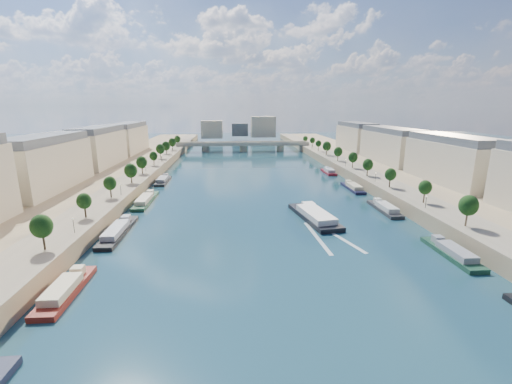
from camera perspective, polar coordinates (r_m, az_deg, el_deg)
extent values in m
plane|color=#0C2F36|center=(163.00, -0.28, 0.76)|extent=(700.00, 700.00, 0.00)
cube|color=#9E8460|center=(173.13, -24.79, 1.08)|extent=(44.00, 520.00, 5.00)
cube|color=#9E8460|center=(182.11, 22.96, 1.85)|extent=(44.00, 520.00, 5.00)
cube|color=gray|center=(167.93, -20.09, 2.05)|extent=(14.00, 520.00, 0.10)
cube|color=gray|center=(175.28, 18.67, 2.65)|extent=(14.00, 520.00, 0.10)
cylinder|color=#382B1E|center=(93.17, -32.40, -7.44)|extent=(0.50, 0.50, 3.82)
ellipsoid|color=black|center=(92.05, -32.70, -5.35)|extent=(4.80, 4.80, 5.52)
cylinder|color=#382B1E|center=(113.64, -26.88, -3.14)|extent=(0.50, 0.50, 3.82)
ellipsoid|color=black|center=(112.72, -27.08, -1.40)|extent=(4.80, 4.80, 5.52)
cylinder|color=#382B1E|center=(135.28, -23.11, -0.17)|extent=(0.50, 0.50, 3.82)
ellipsoid|color=black|center=(134.51, -23.26, 1.31)|extent=(4.80, 4.80, 5.52)
cylinder|color=#382B1E|center=(157.60, -20.40, 1.97)|extent=(0.50, 0.50, 3.82)
ellipsoid|color=black|center=(156.94, -20.51, 3.26)|extent=(4.80, 4.80, 5.52)
cylinder|color=#382B1E|center=(180.36, -18.36, 3.58)|extent=(0.50, 0.50, 3.82)
ellipsoid|color=black|center=(179.78, -18.44, 4.70)|extent=(4.80, 4.80, 5.52)
cylinder|color=#382B1E|center=(203.40, -16.77, 4.82)|extent=(0.50, 0.50, 3.82)
ellipsoid|color=black|center=(202.89, -16.84, 5.82)|extent=(4.80, 4.80, 5.52)
cylinder|color=#382B1E|center=(226.64, -15.51, 5.80)|extent=(0.50, 0.50, 3.82)
ellipsoid|color=black|center=(226.18, -15.57, 6.70)|extent=(4.80, 4.80, 5.52)
cylinder|color=#382B1E|center=(250.02, -14.47, 6.60)|extent=(0.50, 0.50, 3.82)
ellipsoid|color=black|center=(249.61, -14.52, 7.42)|extent=(4.80, 4.80, 5.52)
cylinder|color=#382B1E|center=(273.51, -13.62, 7.26)|extent=(0.50, 0.50, 3.82)
ellipsoid|color=black|center=(273.13, -13.66, 8.01)|extent=(4.80, 4.80, 5.52)
cylinder|color=#382B1E|center=(297.08, -12.89, 7.82)|extent=(0.50, 0.50, 3.82)
ellipsoid|color=black|center=(296.73, -12.93, 8.51)|extent=(4.80, 4.80, 5.52)
cylinder|color=#382B1E|center=(111.35, 32.45, -4.18)|extent=(0.50, 0.50, 3.82)
ellipsoid|color=black|center=(110.42, 32.69, -2.40)|extent=(4.80, 4.80, 5.52)
cylinder|color=#382B1E|center=(130.45, 26.30, -1.00)|extent=(0.50, 0.50, 3.82)
ellipsoid|color=black|center=(129.65, 26.47, 0.53)|extent=(4.80, 4.80, 5.52)
cylinder|color=#382B1E|center=(150.96, 21.78, 1.35)|extent=(0.50, 0.50, 3.82)
ellipsoid|color=black|center=(150.27, 21.90, 2.68)|extent=(4.80, 4.80, 5.52)
cylinder|color=#382B1E|center=(172.36, 18.36, 3.12)|extent=(0.50, 0.50, 3.82)
ellipsoid|color=black|center=(171.76, 18.45, 4.29)|extent=(4.80, 4.80, 5.52)
cylinder|color=#382B1E|center=(194.38, 15.69, 4.49)|extent=(0.50, 0.50, 3.82)
ellipsoid|color=black|center=(193.85, 15.76, 5.53)|extent=(4.80, 4.80, 5.52)
cylinder|color=#382B1E|center=(216.82, 13.56, 5.57)|extent=(0.50, 0.50, 3.82)
ellipsoid|color=black|center=(216.34, 13.62, 6.51)|extent=(4.80, 4.80, 5.52)
cylinder|color=#382B1E|center=(239.56, 11.83, 6.44)|extent=(0.50, 0.50, 3.82)
ellipsoid|color=black|center=(239.12, 11.88, 7.29)|extent=(4.80, 4.80, 5.52)
cylinder|color=#382B1E|center=(262.52, 10.40, 7.15)|extent=(0.50, 0.50, 3.82)
ellipsoid|color=black|center=(262.13, 10.43, 7.93)|extent=(4.80, 4.80, 5.52)
cylinder|color=#382B1E|center=(285.66, 9.19, 7.75)|extent=(0.50, 0.50, 3.82)
ellipsoid|color=black|center=(285.29, 9.22, 8.47)|extent=(4.80, 4.80, 5.52)
cylinder|color=#382B1E|center=(308.92, 8.17, 8.25)|extent=(0.50, 0.50, 3.82)
ellipsoid|color=black|center=(308.59, 8.19, 8.92)|extent=(4.80, 4.80, 5.52)
cylinder|color=black|center=(102.15, -28.09, -5.06)|extent=(0.14, 0.14, 4.00)
sphere|color=#FFE5B2|center=(101.54, -28.23, -3.94)|extent=(0.36, 0.36, 0.36)
cylinder|color=black|center=(138.17, -21.62, 0.29)|extent=(0.14, 0.14, 4.00)
sphere|color=#FFE5B2|center=(137.72, -21.70, 1.14)|extent=(0.36, 0.36, 0.36)
cylinder|color=black|center=(175.92, -17.87, 3.39)|extent=(0.14, 0.14, 4.00)
sphere|color=#FFE5B2|center=(175.57, -17.92, 4.07)|extent=(0.36, 0.36, 0.36)
cylinder|color=black|center=(214.49, -15.45, 5.39)|extent=(0.14, 0.14, 4.00)
sphere|color=#FFE5B2|center=(214.20, -15.49, 5.94)|extent=(0.36, 0.36, 0.36)
cylinder|color=black|center=(253.50, -13.76, 6.76)|extent=(0.14, 0.14, 4.00)
sphere|color=#FFE5B2|center=(253.25, -13.79, 7.23)|extent=(0.36, 0.36, 0.36)
cylinder|color=black|center=(125.02, 26.45, -1.59)|extent=(0.14, 0.14, 4.00)
sphere|color=#FFE5B2|center=(124.53, 26.56, -0.65)|extent=(0.36, 0.36, 0.36)
cylinder|color=black|center=(159.65, 19.28, 2.25)|extent=(0.14, 0.14, 4.00)
sphere|color=#FFE5B2|center=(159.26, 19.34, 2.99)|extent=(0.36, 0.36, 0.36)
cylinder|color=black|center=(196.33, 14.71, 4.67)|extent=(0.14, 0.14, 4.00)
sphere|color=#FFE5B2|center=(196.01, 14.75, 5.27)|extent=(0.36, 0.36, 0.36)
cylinder|color=black|center=(234.10, 11.58, 6.30)|extent=(0.14, 0.14, 4.00)
sphere|color=#FFE5B2|center=(233.83, 11.60, 6.81)|extent=(0.36, 0.36, 0.36)
cylinder|color=black|center=(272.50, 9.31, 7.47)|extent=(0.14, 0.14, 4.00)
sphere|color=#FFE5B2|center=(272.28, 9.33, 7.90)|extent=(0.36, 0.36, 0.36)
cube|color=#B9A98E|center=(160.99, -31.65, 3.93)|extent=(16.00, 52.00, 20.00)
cube|color=#474C54|center=(159.77, -32.19, 8.01)|extent=(14.72, 50.44, 3.20)
cube|color=#B9A98E|center=(213.69, -24.69, 6.75)|extent=(16.00, 52.00, 20.00)
cube|color=#474C54|center=(212.77, -25.01, 9.84)|extent=(14.72, 50.44, 3.20)
cube|color=#B9A98E|center=(268.58, -20.48, 8.39)|extent=(16.00, 52.00, 20.00)
cube|color=#474C54|center=(267.85, -20.70, 10.86)|extent=(14.72, 50.44, 3.20)
cube|color=#B9A98E|center=(172.28, 29.76, 4.70)|extent=(16.00, 52.00, 20.00)
cube|color=#474C54|center=(171.15, 30.24, 8.53)|extent=(14.72, 50.44, 3.20)
cube|color=#B9A98E|center=(222.32, 21.52, 7.29)|extent=(16.00, 52.00, 20.00)
cube|color=#474C54|center=(221.44, 21.79, 10.27)|extent=(14.72, 50.44, 3.20)
cube|color=#B9A98E|center=(275.50, 16.33, 8.83)|extent=(16.00, 52.00, 20.00)
cube|color=#474C54|center=(274.79, 16.50, 11.24)|extent=(14.72, 50.44, 3.20)
cube|color=#B9A98E|center=(369.45, -7.34, 10.32)|extent=(22.00, 18.00, 18.00)
cube|color=#B9A98E|center=(380.54, 1.18, 10.84)|extent=(26.00, 20.00, 22.00)
cube|color=#474C54|center=(394.20, -2.72, 10.36)|extent=(18.00, 16.00, 14.00)
cube|color=#C1B79E|center=(295.58, -2.14, 7.99)|extent=(112.00, 11.00, 2.20)
cube|color=#C1B79E|center=(290.46, -2.10, 8.18)|extent=(112.00, 0.80, 0.90)
cube|color=#C1B79E|center=(300.40, -2.18, 8.37)|extent=(112.00, 0.80, 0.90)
cylinder|color=#C1B79E|center=(296.53, -8.37, 7.15)|extent=(6.40, 6.40, 5.00)
cylinder|color=#C1B79E|center=(296.00, -2.13, 7.28)|extent=(6.40, 6.40, 5.00)
cylinder|color=#C1B79E|center=(298.91, 4.06, 7.32)|extent=(6.40, 6.40, 5.00)
cube|color=#C1B79E|center=(298.61, -12.23, 7.03)|extent=(6.00, 12.00, 5.00)
cube|color=#C1B79E|center=(302.44, 7.84, 7.30)|extent=(6.00, 12.00, 5.00)
cube|color=black|center=(119.68, 9.63, -4.20)|extent=(13.26, 30.36, 2.10)
cube|color=white|center=(116.91, 9.95, -3.63)|extent=(10.03, 19.98, 1.89)
cube|color=white|center=(127.28, 8.73, -2.13)|extent=(4.73, 4.19, 1.80)
cube|color=silver|center=(103.57, 10.13, -7.41)|extent=(2.47, 26.03, 0.04)
cube|color=silver|center=(105.31, 13.53, -7.23)|extent=(8.66, 25.24, 0.04)
cube|color=maroon|center=(83.47, -29.07, -14.37)|extent=(5.00, 20.24, 1.80)
cube|color=beige|center=(81.44, -29.69, -13.83)|extent=(4.10, 11.13, 1.60)
cube|color=beige|center=(87.63, -27.57, -11.52)|extent=(2.50, 2.43, 1.80)
cube|color=black|center=(112.75, -21.93, -6.29)|extent=(5.00, 27.43, 1.80)
cube|color=#B2B5BE|center=(110.23, -22.35, -5.85)|extent=(4.10, 15.09, 1.60)
cube|color=#B2B5BE|center=(119.61, -20.86, -4.13)|extent=(2.50, 3.29, 1.80)
cube|color=#1D492B|center=(144.90, -17.89, -1.52)|extent=(5.00, 26.95, 1.80)
cube|color=beige|center=(142.45, -18.13, -1.10)|extent=(4.10, 14.82, 1.60)
cube|color=beige|center=(152.07, -17.25, -0.05)|extent=(2.50, 3.23, 1.80)
cube|color=#232325|center=(180.73, -15.18, 1.69)|extent=(5.00, 21.87, 1.80)
cube|color=gray|center=(178.70, -15.32, 2.10)|extent=(4.10, 12.03, 1.60)
cube|color=gray|center=(186.68, -14.85, 2.66)|extent=(2.50, 2.62, 1.80)
cube|color=#193F2C|center=(103.16, 29.78, -9.07)|extent=(5.00, 20.96, 1.80)
cube|color=gray|center=(101.29, 30.42, -8.53)|extent=(4.10, 11.53, 1.60)
cube|color=gray|center=(107.37, 28.05, -6.95)|extent=(2.50, 2.52, 1.80)
cube|color=#28282B|center=(135.54, 20.60, -2.81)|extent=(5.00, 21.32, 1.80)
cube|color=beige|center=(133.60, 20.96, -2.32)|extent=(4.10, 11.73, 1.60)
cube|color=beige|center=(140.65, 19.59, -1.36)|extent=(2.50, 2.56, 1.80)
cube|color=black|center=(165.48, 15.82, 0.52)|extent=(5.00, 21.08, 1.80)
cube|color=beige|center=(163.57, 16.06, 0.97)|extent=(4.10, 11.60, 1.60)
cube|color=beige|center=(170.89, 15.15, 1.61)|extent=(2.50, 2.53, 1.80)
cube|color=maroon|center=(202.60, 12.02, 3.18)|extent=(5.00, 17.48, 1.80)
cube|color=#A5ACB1|center=(200.98, 12.15, 3.57)|extent=(4.10, 9.62, 1.60)
cube|color=#A5ACB1|center=(207.24, 11.65, 3.94)|extent=(2.50, 2.10, 1.80)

